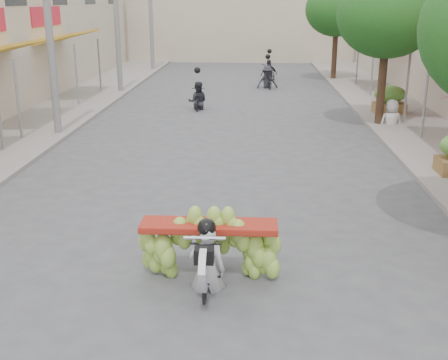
# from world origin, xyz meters

# --- Properties ---
(sidewalk_left) EXTENTS (4.00, 60.00, 0.12)m
(sidewalk_left) POSITION_xyz_m (-7.00, 15.00, 0.06)
(sidewalk_left) COLOR gray
(sidewalk_left) RESTS_ON ground
(sidewalk_right) EXTENTS (4.00, 60.00, 0.12)m
(sidewalk_right) POSITION_xyz_m (7.00, 15.00, 0.06)
(sidewalk_right) COLOR gray
(sidewalk_right) RESTS_ON ground
(far_building) EXTENTS (20.00, 6.00, 7.00)m
(far_building) POSITION_xyz_m (0.00, 38.00, 3.50)
(far_building) COLOR #BAAC93
(far_building) RESTS_ON ground
(utility_pole_mid) EXTENTS (0.60, 0.24, 8.00)m
(utility_pole_mid) POSITION_xyz_m (-5.40, 12.00, 4.03)
(utility_pole_mid) COLOR slate
(utility_pole_mid) RESTS_ON ground
(utility_pole_far) EXTENTS (0.60, 0.24, 8.00)m
(utility_pole_far) POSITION_xyz_m (-5.40, 21.00, 4.03)
(utility_pole_far) COLOR slate
(utility_pole_far) RESTS_ON ground
(utility_pole_back) EXTENTS (0.60, 0.24, 8.00)m
(utility_pole_back) POSITION_xyz_m (-5.40, 30.00, 4.03)
(utility_pole_back) COLOR slate
(utility_pole_back) RESTS_ON ground
(street_tree_mid) EXTENTS (3.40, 3.40, 5.25)m
(street_tree_mid) POSITION_xyz_m (5.40, 14.00, 3.78)
(street_tree_mid) COLOR #3A2719
(street_tree_mid) RESTS_ON ground
(street_tree_far) EXTENTS (3.40, 3.40, 5.25)m
(street_tree_far) POSITION_xyz_m (5.40, 26.00, 3.78)
(street_tree_far) COLOR #3A2719
(street_tree_far) RESTS_ON ground
(produce_crate_far) EXTENTS (1.20, 0.88, 1.16)m
(produce_crate_far) POSITION_xyz_m (6.20, 16.00, 0.71)
(produce_crate_far) COLOR brown
(produce_crate_far) RESTS_ON ground
(banana_motorbike) EXTENTS (2.20, 1.79, 1.93)m
(banana_motorbike) POSITION_xyz_m (0.30, 2.21, 0.66)
(banana_motorbike) COLOR black
(banana_motorbike) RESTS_ON ground
(pedestrian) EXTENTS (0.91, 0.63, 1.70)m
(pedestrian) POSITION_xyz_m (5.81, 13.93, 0.97)
(pedestrian) COLOR silver
(pedestrian) RESTS_ON ground
(bg_motorbike_a) EXTENTS (0.80, 1.46, 1.95)m
(bg_motorbike_a) POSITION_xyz_m (-1.28, 16.96, 0.77)
(bg_motorbike_a) COLOR black
(bg_motorbike_a) RESTS_ON ground
(bg_motorbike_b) EXTENTS (1.15, 1.77, 1.95)m
(bg_motorbike_b) POSITION_xyz_m (1.67, 22.87, 0.84)
(bg_motorbike_b) COLOR black
(bg_motorbike_b) RESTS_ON ground
(bg_motorbike_c) EXTENTS (1.09, 1.59, 1.95)m
(bg_motorbike_c) POSITION_xyz_m (1.84, 26.00, 0.82)
(bg_motorbike_c) COLOR black
(bg_motorbike_c) RESTS_ON ground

